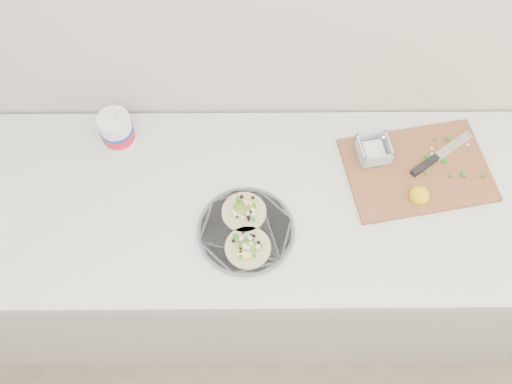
{
  "coord_description": "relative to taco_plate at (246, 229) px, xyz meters",
  "views": [
    {
      "loc": [
        0.19,
        0.61,
        2.41
      ],
      "look_at": [
        0.19,
        1.41,
        0.96
      ],
      "focal_mm": 40.0,
      "sensor_mm": 36.0,
      "label": 1
    }
  ],
  "objects": [
    {
      "name": "tub",
      "position": [
        -0.4,
        0.32,
        0.05
      ],
      "size": [
        0.1,
        0.1,
        0.23
      ],
      "rotation": [
        0.0,
        0.0,
        0.3
      ],
      "color": "white",
      "rests_on": "counter"
    },
    {
      "name": "counter",
      "position": [
        -0.16,
        0.12,
        -0.47
      ],
      "size": [
        2.44,
        0.66,
        0.9
      ],
      "color": "beige",
      "rests_on": "ground"
    },
    {
      "name": "taco_plate",
      "position": [
        0.0,
        0.0,
        0.0
      ],
      "size": [
        0.28,
        0.28,
        0.04
      ],
      "rotation": [
        0.0,
        0.0,
        -0.17
      ],
      "color": "#525359",
      "rests_on": "counter"
    },
    {
      "name": "cutboard",
      "position": [
        0.52,
        0.21,
        -0.0
      ],
      "size": [
        0.48,
        0.37,
        0.07
      ],
      "rotation": [
        0.0,
        0.0,
        0.18
      ],
      "color": "brown",
      "rests_on": "counter"
    }
  ]
}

